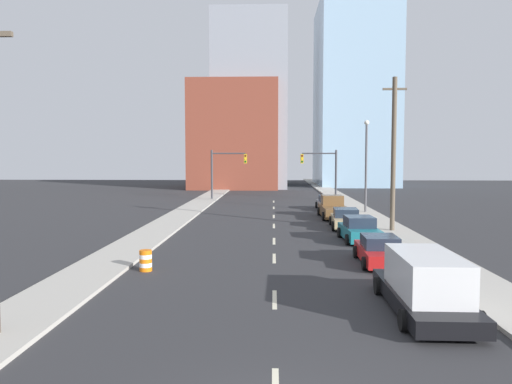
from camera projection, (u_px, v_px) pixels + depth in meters
sidewalk_left at (208, 198)px, 60.82m from camera, size 2.75×103.49×0.15m
sidewalk_right at (340, 199)px, 60.27m from camera, size 2.75×103.49×0.15m
lane_stripe_at_9m at (275, 299)px, 18.04m from camera, size 0.16×2.40×0.01m
lane_stripe_at_16m at (274, 258)px, 25.30m from camera, size 0.16×2.40×0.01m
lane_stripe_at_22m at (274, 241)px, 30.44m from camera, size 0.16×2.40×0.01m
lane_stripe_at_28m at (274, 226)px, 37.06m from camera, size 0.16×2.40×0.01m
lane_stripe_at_34m at (274, 216)px, 42.94m from camera, size 0.16×2.40×0.01m
lane_stripe_at_41m at (274, 208)px, 50.16m from camera, size 0.16×2.40×0.01m
lane_stripe_at_48m at (274, 202)px, 57.04m from camera, size 0.16×2.40×0.01m
building_brick_left at (236, 136)px, 82.79m from camera, size 14.00×16.00×17.03m
building_office_center at (251, 105)px, 86.30m from camera, size 12.00×20.00×28.15m
building_glass_right at (354, 95)px, 89.51m from camera, size 13.00×20.00×32.23m
traffic_signal_left at (222, 168)px, 58.87m from camera, size 4.28×0.35×5.92m
traffic_signal_right at (325, 168)px, 58.46m from camera, size 4.28×0.35×5.92m
utility_pole_right_mid at (394, 154)px, 33.59m from camera, size 1.60×0.32×10.46m
traffic_barrel at (146, 261)px, 22.48m from camera, size 0.56×0.56×0.95m
street_lamp at (366, 160)px, 44.95m from camera, size 0.44×0.44×8.42m
box_truck_black at (425, 284)px, 16.43m from camera, size 2.52×6.41×2.00m
sedan_red at (380, 251)px, 23.97m from camera, size 2.17×4.52×1.37m
sedan_teal at (359, 230)px, 30.41m from camera, size 2.31×4.46×1.52m
sedan_tan at (346, 219)px, 35.93m from camera, size 2.36×4.81×1.43m
pickup_truck_brown at (333, 209)px, 42.06m from camera, size 2.36×5.87×1.85m
sedan_gray at (328, 203)px, 48.46m from camera, size 2.17×4.57×1.37m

